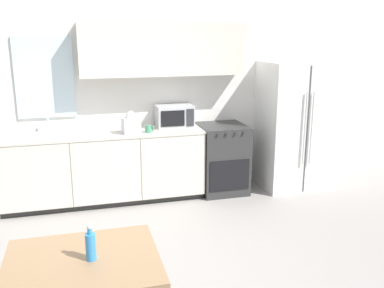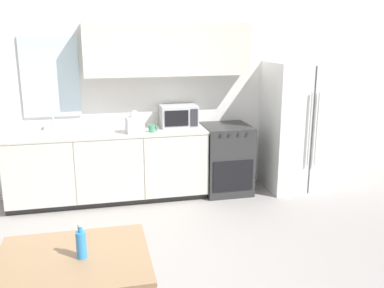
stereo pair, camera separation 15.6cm
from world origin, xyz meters
The scene contains 11 objects.
ground_plane centered at (0.00, 0.00, 0.00)m, with size 12.00×12.00×0.00m, color gray.
wall_back centered at (0.09, 2.18, 1.46)m, with size 12.00×0.38×2.70m.
kitchen_counter centered at (-0.27, 1.89, 0.46)m, with size 2.51×0.62×0.91m.
oven_range centered at (1.29, 1.87, 0.46)m, with size 0.62×0.66×0.92m.
refrigerator centered at (2.32, 1.83, 0.87)m, with size 0.89×0.77×1.75m.
kitchen_sink centered at (-0.93, 1.90, 0.93)m, with size 0.59×0.41×0.23m.
microwave centered at (0.67, 2.00, 1.06)m, with size 0.48×0.32×0.28m.
coffee_mug centered at (0.28, 1.74, 0.96)m, with size 0.11×0.08×0.09m.
grocery_bag_0 centered at (0.06, 1.75, 1.03)m, with size 0.23×0.20×0.28m.
dining_table centered at (-0.59, -0.93, 0.63)m, with size 0.95×0.79×0.75m.
drink_bottle centered at (-0.54, -0.94, 0.85)m, with size 0.06×0.06×0.23m.
Camera 2 is at (-0.41, -3.45, 2.12)m, focal length 40.00 mm.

